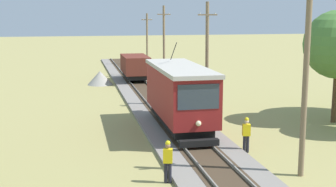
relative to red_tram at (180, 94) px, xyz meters
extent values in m
cube|color=maroon|center=(0.00, 0.02, 0.11)|extent=(2.50, 8.00, 2.60)
cube|color=#B2ADA3|center=(0.00, 0.02, 1.52)|extent=(2.60, 8.32, 0.22)
cube|color=black|center=(0.00, 0.02, -1.47)|extent=(2.10, 7.04, 0.44)
cube|color=#2D3842|center=(0.00, -3.99, 0.57)|extent=(2.10, 0.03, 1.25)
cube|color=#2D3842|center=(1.26, 0.02, 0.47)|extent=(0.02, 6.72, 1.04)
sphere|color=#F4EAB2|center=(0.00, -4.04, -0.74)|extent=(0.28, 0.28, 0.28)
cylinder|color=black|center=(0.00, 1.62, 2.33)|extent=(0.05, 1.67, 1.19)
cube|color=black|center=(0.00, -4.18, -1.69)|extent=(2.00, 0.36, 0.32)
cylinder|color=black|center=(0.00, -2.22, -1.47)|extent=(1.54, 0.80, 0.80)
cylinder|color=black|center=(0.00, 2.26, -1.47)|extent=(1.54, 0.80, 0.80)
cube|color=maroon|center=(0.00, 19.11, -0.42)|extent=(2.40, 5.20, 1.70)
cube|color=black|center=(0.00, 19.11, -1.49)|extent=(2.02, 4.78, 0.38)
cylinder|color=black|center=(0.00, 17.55, -1.49)|extent=(1.54, 0.76, 0.76)
cylinder|color=black|center=(0.00, 20.67, -1.49)|extent=(1.54, 0.76, 0.76)
cylinder|color=#7A664C|center=(3.36, -8.08, 2.05)|extent=(0.24, 0.29, 8.48)
cylinder|color=#7A664C|center=(3.36, 5.80, 1.59)|extent=(0.24, 0.43, 7.58)
cube|color=#7A664C|center=(3.36, 5.80, 4.47)|extent=(1.40, 0.10, 0.10)
cylinder|color=silver|center=(2.81, 5.80, 4.57)|extent=(0.08, 0.08, 0.10)
cylinder|color=silver|center=(3.91, 5.80, 4.57)|extent=(0.08, 0.08, 0.10)
cylinder|color=#7A664C|center=(3.36, 21.36, 1.58)|extent=(0.24, 0.44, 7.54)
cube|color=#7A664C|center=(3.36, 21.36, 4.44)|extent=(1.40, 0.10, 0.10)
cylinder|color=silver|center=(2.81, 21.36, 4.54)|extent=(0.08, 0.08, 0.10)
cylinder|color=silver|center=(3.91, 21.36, 4.54)|extent=(0.08, 0.08, 0.10)
cylinder|color=#7A664C|center=(3.36, 32.43, 1.17)|extent=(0.24, 0.35, 6.74)
cube|color=#7A664C|center=(3.36, 32.43, 3.73)|extent=(1.40, 0.10, 0.10)
cylinder|color=silver|center=(2.81, 32.43, 3.83)|extent=(0.08, 0.08, 0.10)
cylinder|color=silver|center=(3.91, 32.43, 3.83)|extent=(0.08, 0.08, 0.10)
cone|color=#9E998E|center=(-3.54, 18.19, -1.54)|extent=(2.42, 2.42, 1.31)
cylinder|color=black|center=(-2.24, -7.78, -1.76)|extent=(0.15, 0.15, 0.86)
cylinder|color=black|center=(-2.40, -7.74, -1.76)|extent=(0.15, 0.15, 0.86)
cube|color=yellow|center=(-2.32, -7.76, -1.04)|extent=(0.43, 0.32, 0.58)
sphere|color=#936B51|center=(-2.32, -7.76, -0.61)|extent=(0.22, 0.22, 0.22)
sphere|color=yellow|center=(-2.32, -7.76, -0.51)|extent=(0.21, 0.21, 0.21)
cylinder|color=black|center=(2.19, -4.61, -1.76)|extent=(0.15, 0.15, 0.86)
cylinder|color=black|center=(2.35, -4.64, -1.76)|extent=(0.15, 0.15, 0.86)
cube|color=yellow|center=(2.27, -4.62, -1.04)|extent=(0.42, 0.30, 0.58)
sphere|color=beige|center=(2.27, -4.62, -0.61)|extent=(0.22, 0.22, 0.22)
sphere|color=yellow|center=(2.27, -4.62, -0.51)|extent=(0.21, 0.21, 0.21)
cylinder|color=#4C3823|center=(9.99, 0.09, -0.54)|extent=(0.32, 0.32, 3.31)
camera|label=1|loc=(-5.83, -24.55, 4.61)|focal=47.71mm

